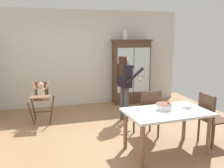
{
  "coord_description": "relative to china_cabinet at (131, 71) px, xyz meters",
  "views": [
    {
      "loc": [
        -1.48,
        -4.42,
        2.03
      ],
      "look_at": [
        0.06,
        0.7,
        0.95
      ],
      "focal_mm": 39.79,
      "sensor_mm": 36.0,
      "label": 1
    }
  ],
  "objects": [
    {
      "name": "dining_chair_right_end",
      "position": [
        0.37,
        -3.13,
        -0.39
      ],
      "size": [
        0.46,
        0.46,
        0.96
      ],
      "rotation": [
        0.0,
        0.0,
        1.61
      ],
      "color": "#4C3323",
      "rests_on": "ground_plane"
    },
    {
      "name": "birthday_cake",
      "position": [
        -0.57,
        -3.08,
        -0.15
      ],
      "size": [
        0.28,
        0.28,
        0.19
      ],
      "color": "white",
      "rests_on": "dining_table"
    },
    {
      "name": "ground_plane",
      "position": [
        -1.14,
        -2.37,
        -0.94
      ],
      "size": [
        6.24,
        6.24,
        0.0
      ],
      "primitive_type": "plane",
      "color": "#93704C"
    },
    {
      "name": "wall_back",
      "position": [
        -1.14,
        0.26,
        0.41
      ],
      "size": [
        5.32,
        0.06,
        2.7
      ],
      "primitive_type": "cube",
      "color": "beige",
      "rests_on": "ground_plane"
    },
    {
      "name": "adult_person",
      "position": [
        -0.71,
        -1.46,
        0.02
      ],
      "size": [
        0.59,
        0.57,
        1.53
      ],
      "rotation": [
        0.0,
        0.0,
        1.8
      ],
      "color": "#47474C",
      "rests_on": "ground_plane"
    },
    {
      "name": "ceramic_vase",
      "position": [
        -0.2,
        0.0,
        1.05
      ],
      "size": [
        0.13,
        0.13,
        0.27
      ],
      "color": "white",
      "rests_on": "china_cabinet"
    },
    {
      "name": "dining_table",
      "position": [
        -0.56,
        -3.17,
        -0.3
      ],
      "size": [
        1.46,
        0.93,
        0.74
      ],
      "color": "silver",
      "rests_on": "ground_plane"
    },
    {
      "name": "high_chair_with_toddler",
      "position": [
        -2.6,
        -1.01,
        -0.29
      ],
      "size": [
        0.63,
        0.73,
        0.95
      ],
      "rotation": [
        0.0,
        0.0,
        -0.1
      ],
      "color": "#4C3323",
      "rests_on": "ground_plane"
    },
    {
      "name": "dining_chair_far_side",
      "position": [
        -0.59,
        -2.52,
        -0.39
      ],
      "size": [
        0.45,
        0.45,
        0.96
      ],
      "rotation": [
        0.0,
        0.0,
        3.16
      ],
      "color": "#4C3323",
      "rests_on": "ground_plane"
    },
    {
      "name": "serving_bowl",
      "position": [
        -0.14,
        -3.11,
        -0.18
      ],
      "size": [
        0.18,
        0.18,
        0.05
      ],
      "primitive_type": "cylinder",
      "color": "silver",
      "rests_on": "dining_table"
    },
    {
      "name": "china_cabinet",
      "position": [
        0.0,
        0.0,
        0.0
      ],
      "size": [
        1.12,
        0.48,
        1.88
      ],
      "color": "#4C3323",
      "rests_on": "ground_plane"
    }
  ]
}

